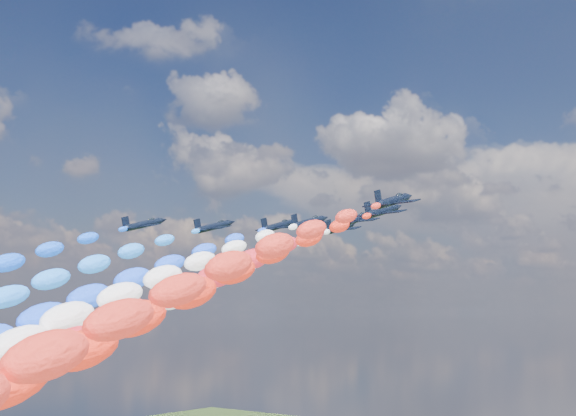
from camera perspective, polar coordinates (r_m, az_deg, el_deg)
The scene contains 14 objects.
jet_0 at distance 148.31m, azimuth -10.72°, elevation -1.22°, with size 8.70×11.67×2.57m, color black, non-canonical shape.
jet_1 at distance 150.05m, azimuth -5.57°, elevation -1.39°, with size 8.70×11.67×2.57m, color black, non-canonical shape.
jet_2 at distance 148.06m, azimuth -0.74°, elevation -1.34°, with size 8.70×11.67×2.57m, color black, non-canonical shape.
trail_2 at distance 109.84m, azimuth -19.66°, elevation -9.54°, with size 5.97×107.62×45.12m, color blue, non-canonical shape.
jet_3 at distance 142.16m, azimuth 1.56°, elevation -1.07°, with size 8.70×11.67×2.57m, color black, non-canonical shape.
trail_3 at distance 102.35m, azimuth -17.70°, elevation -9.79°, with size 5.97×107.62×45.12m, color white, non-canonical shape.
jet_4 at distance 151.09m, azimuth 3.93°, elevation -1.45°, with size 8.70×11.67×2.57m, color black, non-canonical shape.
trail_4 at distance 109.04m, azimuth -13.01°, elevation -9.81°, with size 5.97×107.62×45.12m, color white, non-canonical shape.
jet_5 at distance 137.72m, azimuth 5.13°, elevation -0.82°, with size 8.70×11.67×2.57m, color black, non-canonical shape.
trail_5 at distance 95.30m, azimuth -13.70°, elevation -10.11°, with size 5.97×107.62×45.12m, color red, non-canonical shape.
jet_6 at distance 127.45m, azimuth 7.03°, elevation -0.23°, with size 8.70×11.67×2.57m, color black, non-canonical shape.
trail_6 at distance 84.09m, azimuth -13.24°, elevation -10.46°, with size 5.97×107.62×45.12m, color red, non-canonical shape.
jet_7 at distance 115.97m, azimuth 7.80°, elevation 0.53°, with size 8.70×11.67×2.57m, color black, non-canonical shape.
trail_7 at distance 72.71m, azimuth -15.27°, elevation -10.84°, with size 5.97×107.62×45.12m, color red, non-canonical shape.
Camera 1 is at (84.58, -102.70, 82.72)m, focal length 47.81 mm.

